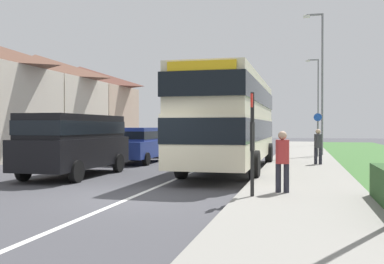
{
  "coord_description": "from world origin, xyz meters",
  "views": [
    {
      "loc": [
        4.14,
        -10.43,
        1.79
      ],
      "look_at": [
        0.56,
        4.0,
        1.6
      ],
      "focal_mm": 41.37,
      "sensor_mm": 36.0,
      "label": 1
    }
  ],
  "objects_px": {
    "cycle_route_sign": "(318,133)",
    "pedestrian_walking_away": "(318,145)",
    "parked_van_black": "(75,140)",
    "parked_car_blue": "(139,144)",
    "street_lamp_near": "(382,4)",
    "double_decker_bus": "(232,118)",
    "street_lamp_mid": "(321,76)",
    "parked_car_red": "(192,138)",
    "bus_stop_sign": "(252,137)",
    "pedestrian_at_stop": "(282,159)",
    "parked_car_grey": "(173,141)",
    "street_lamp_far": "(317,97)"
  },
  "relations": [
    {
      "from": "cycle_route_sign",
      "to": "pedestrian_walking_away",
      "type": "bearing_deg",
      "value": -91.75
    },
    {
      "from": "parked_car_red",
      "to": "cycle_route_sign",
      "type": "bearing_deg",
      "value": -32.84
    },
    {
      "from": "double_decker_bus",
      "to": "cycle_route_sign",
      "type": "distance_m",
      "value": 8.54
    },
    {
      "from": "double_decker_bus",
      "to": "parked_car_red",
      "type": "relative_size",
      "value": 2.76
    },
    {
      "from": "parked_car_grey",
      "to": "double_decker_bus",
      "type": "bearing_deg",
      "value": -59.4
    },
    {
      "from": "double_decker_bus",
      "to": "parked_car_grey",
      "type": "height_order",
      "value": "double_decker_bus"
    },
    {
      "from": "parked_van_black",
      "to": "parked_car_red",
      "type": "bearing_deg",
      "value": 89.35
    },
    {
      "from": "parked_car_grey",
      "to": "street_lamp_far",
      "type": "xyz_separation_m",
      "value": [
        8.92,
        14.95,
        3.51
      ]
    },
    {
      "from": "parked_van_black",
      "to": "pedestrian_at_stop",
      "type": "relative_size",
      "value": 3.18
    },
    {
      "from": "pedestrian_walking_away",
      "to": "pedestrian_at_stop",
      "type": "bearing_deg",
      "value": -97.55
    },
    {
      "from": "parked_car_grey",
      "to": "street_lamp_mid",
      "type": "distance_m",
      "value": 9.5
    },
    {
      "from": "pedestrian_walking_away",
      "to": "street_lamp_near",
      "type": "relative_size",
      "value": 0.25
    },
    {
      "from": "street_lamp_near",
      "to": "double_decker_bus",
      "type": "bearing_deg",
      "value": 112.36
    },
    {
      "from": "street_lamp_near",
      "to": "cycle_route_sign",
      "type": "bearing_deg",
      "value": 91.39
    },
    {
      "from": "double_decker_bus",
      "to": "parked_car_blue",
      "type": "xyz_separation_m",
      "value": [
        -5.0,
        2.63,
        -1.2
      ]
    },
    {
      "from": "double_decker_bus",
      "to": "pedestrian_walking_away",
      "type": "bearing_deg",
      "value": 35.67
    },
    {
      "from": "parked_van_black",
      "to": "parked_car_blue",
      "type": "xyz_separation_m",
      "value": [
        0.14,
        6.0,
        -0.37
      ]
    },
    {
      "from": "bus_stop_sign",
      "to": "street_lamp_near",
      "type": "bearing_deg",
      "value": -47.89
    },
    {
      "from": "parked_van_black",
      "to": "pedestrian_walking_away",
      "type": "relative_size",
      "value": 3.18
    },
    {
      "from": "pedestrian_walking_away",
      "to": "bus_stop_sign",
      "type": "xyz_separation_m",
      "value": [
        -1.85,
        -9.61,
        0.56
      ]
    },
    {
      "from": "double_decker_bus",
      "to": "street_lamp_mid",
      "type": "bearing_deg",
      "value": 67.19
    },
    {
      "from": "cycle_route_sign",
      "to": "parked_car_blue",
      "type": "bearing_deg",
      "value": -149.46
    },
    {
      "from": "pedestrian_walking_away",
      "to": "street_lamp_far",
      "type": "height_order",
      "value": "street_lamp_far"
    },
    {
      "from": "street_lamp_mid",
      "to": "street_lamp_far",
      "type": "distance_m",
      "value": 14.1
    },
    {
      "from": "parked_van_black",
      "to": "street_lamp_far",
      "type": "bearing_deg",
      "value": 70.88
    },
    {
      "from": "parked_car_red",
      "to": "pedestrian_walking_away",
      "type": "height_order",
      "value": "parked_car_red"
    },
    {
      "from": "pedestrian_at_stop",
      "to": "pedestrian_walking_away",
      "type": "distance_m",
      "value": 8.92
    },
    {
      "from": "parked_van_black",
      "to": "bus_stop_sign",
      "type": "bearing_deg",
      "value": -29.15
    },
    {
      "from": "double_decker_bus",
      "to": "street_lamp_mid",
      "type": "height_order",
      "value": "street_lamp_mid"
    },
    {
      "from": "parked_car_red",
      "to": "street_lamp_near",
      "type": "xyz_separation_m",
      "value": [
        8.98,
        -23.05,
        2.89
      ]
    },
    {
      "from": "pedestrian_at_stop",
      "to": "cycle_route_sign",
      "type": "relative_size",
      "value": 0.66
    },
    {
      "from": "parked_car_blue",
      "to": "pedestrian_at_stop",
      "type": "height_order",
      "value": "parked_car_blue"
    },
    {
      "from": "parked_car_blue",
      "to": "parked_car_grey",
      "type": "distance_m",
      "value": 5.59
    },
    {
      "from": "parked_car_blue",
      "to": "bus_stop_sign",
      "type": "relative_size",
      "value": 1.67
    },
    {
      "from": "pedestrian_walking_away",
      "to": "cycle_route_sign",
      "type": "xyz_separation_m",
      "value": [
        0.16,
        5.23,
        0.45
      ]
    },
    {
      "from": "pedestrian_at_stop",
      "to": "street_lamp_mid",
      "type": "height_order",
      "value": "street_lamp_mid"
    },
    {
      "from": "pedestrian_at_stop",
      "to": "bus_stop_sign",
      "type": "bearing_deg",
      "value": -131.38
    },
    {
      "from": "parked_van_black",
      "to": "cycle_route_sign",
      "type": "height_order",
      "value": "cycle_route_sign"
    },
    {
      "from": "parked_car_red",
      "to": "parked_car_grey",
      "type": "bearing_deg",
      "value": -89.0
    },
    {
      "from": "parked_car_grey",
      "to": "parked_car_red",
      "type": "height_order",
      "value": "parked_car_red"
    },
    {
      "from": "parked_car_grey",
      "to": "cycle_route_sign",
      "type": "relative_size",
      "value": 1.81
    },
    {
      "from": "bus_stop_sign",
      "to": "cycle_route_sign",
      "type": "height_order",
      "value": "bus_stop_sign"
    },
    {
      "from": "cycle_route_sign",
      "to": "street_lamp_far",
      "type": "relative_size",
      "value": 0.32
    },
    {
      "from": "parked_car_grey",
      "to": "street_lamp_near",
      "type": "relative_size",
      "value": 0.69
    },
    {
      "from": "pedestrian_walking_away",
      "to": "bus_stop_sign",
      "type": "distance_m",
      "value": 9.8
    },
    {
      "from": "parked_car_grey",
      "to": "street_lamp_far",
      "type": "height_order",
      "value": "street_lamp_far"
    },
    {
      "from": "cycle_route_sign",
      "to": "pedestrian_at_stop",
      "type": "bearing_deg",
      "value": -95.41
    },
    {
      "from": "parked_van_black",
      "to": "parked_car_grey",
      "type": "relative_size",
      "value": 1.17
    },
    {
      "from": "street_lamp_mid",
      "to": "cycle_route_sign",
      "type": "bearing_deg",
      "value": -98.22
    },
    {
      "from": "parked_van_black",
      "to": "pedestrian_walking_away",
      "type": "distance_m",
      "value": 10.4
    }
  ]
}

